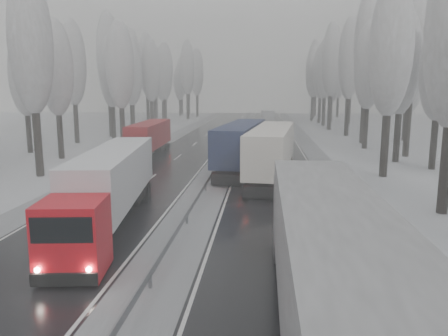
% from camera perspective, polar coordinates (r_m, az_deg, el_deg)
% --- Properties ---
extents(carriageway_right, '(7.50, 200.00, 0.03)m').
position_cam_1_polar(carriageway_right, '(41.74, 6.60, -0.05)').
color(carriageway_right, black).
rests_on(carriageway_right, ground).
extents(carriageway_left, '(7.50, 200.00, 0.03)m').
position_cam_1_polar(carriageway_left, '(42.77, -7.61, 0.17)').
color(carriageway_left, black).
rests_on(carriageway_left, ground).
extents(median_slush, '(3.00, 200.00, 0.04)m').
position_cam_1_polar(median_slush, '(41.93, -0.59, 0.07)').
color(median_slush, '#979A9F').
rests_on(median_slush, ground).
extents(shoulder_right, '(2.40, 200.00, 0.04)m').
position_cam_1_polar(shoulder_right, '(42.16, 13.34, -0.15)').
color(shoulder_right, '#979A9F').
rests_on(shoulder_right, ground).
extents(shoulder_left, '(2.40, 200.00, 0.04)m').
position_cam_1_polar(shoulder_left, '(44.12, -13.89, 0.28)').
color(shoulder_left, '#979A9F').
rests_on(shoulder_left, ground).
extents(median_guardrail, '(0.12, 200.00, 0.76)m').
position_cam_1_polar(median_guardrail, '(41.82, -0.60, 0.85)').
color(median_guardrail, slate).
rests_on(median_guardrail, ground).
extents(tree_18, '(3.60, 3.60, 16.58)m').
position_cam_1_polar(tree_18, '(39.62, 20.99, 14.33)').
color(tree_18, black).
rests_on(tree_18, ground).
extents(tree_19, '(3.60, 3.60, 14.57)m').
position_cam_1_polar(tree_19, '(45.04, 26.39, 11.74)').
color(tree_19, black).
rests_on(tree_19, ground).
extents(tree_20, '(3.60, 3.60, 15.71)m').
position_cam_1_polar(tree_20, '(48.31, 22.27, 12.73)').
color(tree_20, black).
rests_on(tree_20, ground).
extents(tree_21, '(3.60, 3.60, 18.62)m').
position_cam_1_polar(tree_21, '(52.91, 23.50, 14.38)').
color(tree_21, black).
rests_on(tree_21, ground).
extents(tree_22, '(3.60, 3.60, 15.86)m').
position_cam_1_polar(tree_22, '(58.18, 18.40, 12.50)').
color(tree_22, black).
rests_on(tree_22, ground).
extents(tree_23, '(3.60, 3.60, 13.55)m').
position_cam_1_polar(tree_23, '(63.63, 23.11, 10.64)').
color(tree_23, black).
rests_on(tree_23, ground).
extents(tree_24, '(3.60, 3.60, 20.49)m').
position_cam_1_polar(tree_24, '(63.85, 18.21, 14.91)').
color(tree_24, black).
rests_on(tree_24, ground).
extents(tree_25, '(3.60, 3.60, 19.44)m').
position_cam_1_polar(tree_25, '(69.43, 23.16, 13.64)').
color(tree_25, black).
rests_on(tree_25, ground).
extents(tree_26, '(3.60, 3.60, 18.78)m').
position_cam_1_polar(tree_26, '(73.72, 16.10, 13.48)').
color(tree_26, black).
rests_on(tree_26, ground).
extents(tree_27, '(3.60, 3.60, 17.62)m').
position_cam_1_polar(tree_27, '(79.16, 20.73, 12.43)').
color(tree_27, black).
rests_on(tree_27, ground).
extents(tree_28, '(3.60, 3.60, 19.62)m').
position_cam_1_polar(tree_28, '(84.07, 13.89, 13.49)').
color(tree_28, black).
rests_on(tree_28, ground).
extents(tree_29, '(3.60, 3.60, 18.11)m').
position_cam_1_polar(tree_29, '(89.29, 18.26, 12.45)').
color(tree_29, black).
rests_on(tree_29, ground).
extents(tree_30, '(3.60, 3.60, 17.86)m').
position_cam_1_polar(tree_30, '(93.68, 13.09, 12.47)').
color(tree_30, black).
rests_on(tree_30, ground).
extents(tree_31, '(3.60, 3.60, 18.58)m').
position_cam_1_polar(tree_31, '(98.59, 16.27, 12.47)').
color(tree_31, black).
rests_on(tree_31, ground).
extents(tree_32, '(3.60, 3.60, 17.33)m').
position_cam_1_polar(tree_32, '(101.12, 12.54, 12.11)').
color(tree_32, black).
rests_on(tree_32, ground).
extents(tree_33, '(3.60, 3.60, 14.33)m').
position_cam_1_polar(tree_33, '(105.46, 13.94, 10.92)').
color(tree_33, black).
rests_on(tree_33, ground).
extents(tree_34, '(3.60, 3.60, 17.63)m').
position_cam_1_polar(tree_34, '(108.08, 11.58, 12.11)').
color(tree_34, black).
rests_on(tree_34, ground).
extents(tree_35, '(3.60, 3.60, 18.25)m').
position_cam_1_polar(tree_35, '(113.39, 16.10, 12.02)').
color(tree_35, black).
rests_on(tree_35, ground).
extents(tree_36, '(3.60, 3.60, 20.23)m').
position_cam_1_polar(tree_36, '(118.07, 11.72, 12.73)').
color(tree_36, black).
rests_on(tree_36, ground).
extents(tree_37, '(3.60, 3.60, 16.37)m').
position_cam_1_polar(tree_37, '(122.88, 14.77, 11.35)').
color(tree_37, black).
rests_on(tree_37, ground).
extents(tree_38, '(3.60, 3.60, 17.97)m').
position_cam_1_polar(tree_38, '(128.69, 11.93, 11.86)').
color(tree_38, black).
rests_on(tree_38, ground).
extents(tree_39, '(3.60, 3.60, 16.19)m').
position_cam_1_polar(tree_39, '(132.97, 12.94, 11.27)').
color(tree_39, black).
rests_on(tree_39, ground).
extents(tree_58, '(3.60, 3.60, 17.21)m').
position_cam_1_polar(tree_58, '(40.68, -23.96, 14.58)').
color(tree_58, black).
rests_on(tree_58, ground).
extents(tree_60, '(3.60, 3.60, 14.84)m').
position_cam_1_polar(tree_60, '(50.33, -21.11, 12.03)').
color(tree_60, black).
rests_on(tree_60, ground).
extents(tree_61, '(3.60, 3.60, 13.95)m').
position_cam_1_polar(tree_61, '(56.53, -24.62, 10.94)').
color(tree_61, black).
rests_on(tree_61, ground).
extents(tree_62, '(3.60, 3.60, 16.04)m').
position_cam_1_polar(tree_62, '(57.78, -13.43, 12.87)').
color(tree_62, black).
rests_on(tree_62, ground).
extents(tree_63, '(3.60, 3.60, 16.88)m').
position_cam_1_polar(tree_63, '(64.38, -19.15, 12.77)').
color(tree_63, black).
rests_on(tree_63, ground).
extents(tree_64, '(3.60, 3.60, 15.42)m').
position_cam_1_polar(tree_64, '(67.65, -14.51, 12.06)').
color(tree_64, black).
rests_on(tree_64, ground).
extents(tree_65, '(3.60, 3.60, 19.48)m').
position_cam_1_polar(tree_65, '(72.16, -14.89, 13.96)').
color(tree_65, black).
rests_on(tree_65, ground).
extents(tree_66, '(3.60, 3.60, 15.23)m').
position_cam_1_polar(tree_66, '(76.77, -11.98, 11.81)').
color(tree_66, black).
rests_on(tree_66, ground).
extents(tree_67, '(3.60, 3.60, 17.09)m').
position_cam_1_polar(tree_67, '(81.04, -12.13, 12.55)').
color(tree_67, black).
rests_on(tree_67, ground).
extents(tree_68, '(3.60, 3.60, 16.65)m').
position_cam_1_polar(tree_68, '(82.88, -9.54, 12.38)').
color(tree_68, black).
rests_on(tree_68, ground).
extents(tree_69, '(3.60, 3.60, 19.35)m').
position_cam_1_polar(tree_69, '(88.12, -12.03, 13.28)').
color(tree_69, black).
rests_on(tree_69, ground).
extents(tree_70, '(3.60, 3.60, 17.09)m').
position_cam_1_polar(tree_70, '(92.62, -7.79, 12.36)').
color(tree_70, black).
rests_on(tree_70, ground).
extents(tree_71, '(3.60, 3.60, 19.61)m').
position_cam_1_polar(tree_71, '(97.72, -10.07, 13.12)').
color(tree_71, black).
rests_on(tree_71, ground).
extents(tree_72, '(3.60, 3.60, 15.11)m').
position_cam_1_polar(tree_72, '(102.27, -8.04, 11.43)').
color(tree_72, black).
rests_on(tree_72, ground).
extents(tree_73, '(3.60, 3.60, 17.22)m').
position_cam_1_polar(tree_73, '(106.87, -9.10, 12.07)').
color(tree_73, black).
rests_on(tree_73, ground).
extents(tree_74, '(3.60, 3.60, 19.68)m').
position_cam_1_polar(tree_74, '(112.18, -4.82, 12.87)').
color(tree_74, black).
rests_on(tree_74, ground).
extents(tree_75, '(3.60, 3.60, 18.60)m').
position_cam_1_polar(tree_75, '(117.94, -8.95, 12.31)').
color(tree_75, black).
rests_on(tree_75, ground).
extents(tree_76, '(3.60, 3.60, 18.55)m').
position_cam_1_polar(tree_76, '(121.24, -3.55, 12.34)').
color(tree_76, black).
rests_on(tree_76, ground).
extents(tree_77, '(3.60, 3.60, 14.32)m').
position_cam_1_polar(tree_77, '(126.07, -5.83, 11.00)').
color(tree_77, black).
rests_on(tree_77, ground).
extents(tree_78, '(3.60, 3.60, 19.55)m').
position_cam_1_polar(tree_78, '(128.33, -4.69, 12.49)').
color(tree_78, black).
rests_on(tree_78, ground).
extents(tree_79, '(3.60, 3.60, 17.07)m').
position_cam_1_polar(tree_79, '(132.70, -5.58, 11.72)').
color(tree_79, black).
rests_on(tree_79, ground).
extents(truck_grey_tarp, '(2.78, 17.48, 4.48)m').
position_cam_1_polar(truck_grey_tarp, '(13.26, 13.27, -11.23)').
color(truck_grey_tarp, '#525257').
rests_on(truck_grey_tarp, ground).
extents(truck_blue_box, '(4.57, 17.26, 4.39)m').
position_cam_1_polar(truck_blue_box, '(40.23, 2.48, 3.29)').
color(truck_blue_box, navy).
rests_on(truck_blue_box, ground).
extents(truck_cream_box, '(4.61, 17.45, 4.44)m').
position_cam_1_polar(truck_cream_box, '(36.12, 6.41, 2.49)').
color(truck_cream_box, '#9F978D').
rests_on(truck_cream_box, ground).
extents(box_truck_distant, '(2.93, 7.88, 2.88)m').
position_cam_1_polar(box_truck_distant, '(99.00, 5.70, 6.72)').
color(box_truck_distant, silver).
rests_on(box_truck_distant, ground).
extents(truck_red_white, '(4.37, 16.02, 4.07)m').
position_cam_1_polar(truck_red_white, '(24.57, -14.60, -1.92)').
color(truck_red_white, red).
rests_on(truck_red_white, ground).
extents(truck_red_red, '(2.89, 15.17, 3.87)m').
position_cam_1_polar(truck_red_red, '(47.47, -9.97, 3.84)').
color(truck_red_red, maroon).
rests_on(truck_red_red, ground).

